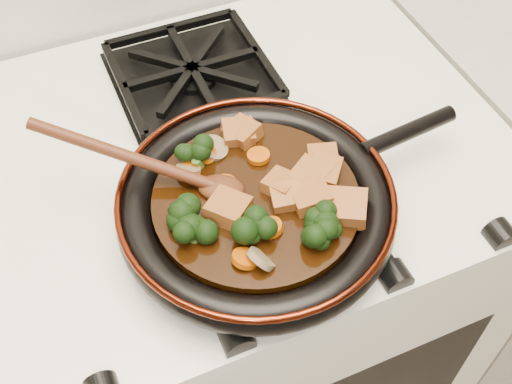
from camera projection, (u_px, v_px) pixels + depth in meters
name	position (u px, v px, depth m)	size (l,w,h in m)	color
stove	(236.00, 301.00, 1.24)	(0.76, 0.60, 0.90)	white
burner_grate_front	(268.00, 211.00, 0.80)	(0.23, 0.23, 0.03)	black
burner_grate_back	(193.00, 74.00, 0.96)	(0.23, 0.23, 0.03)	black
skillet	(258.00, 205.00, 0.77)	(0.46, 0.33, 0.05)	black
braising_sauce	(256.00, 203.00, 0.76)	(0.25, 0.25, 0.02)	black
tofu_cube_0	(287.00, 198.00, 0.75)	(0.04, 0.03, 0.02)	brown
tofu_cube_1	(238.00, 133.00, 0.81)	(0.04, 0.04, 0.02)	brown
tofu_cube_2	(346.00, 208.00, 0.73)	(0.04, 0.05, 0.02)	brown
tofu_cube_3	(311.00, 197.00, 0.74)	(0.04, 0.04, 0.02)	brown
tofu_cube_4	(323.00, 159.00, 0.78)	(0.04, 0.04, 0.02)	brown
tofu_cube_5	(281.00, 184.00, 0.76)	(0.04, 0.04, 0.02)	brown
tofu_cube_6	(310.00, 176.00, 0.76)	(0.04, 0.04, 0.02)	brown
tofu_cube_7	(324.00, 172.00, 0.77)	(0.04, 0.04, 0.02)	brown
tofu_cube_8	(243.00, 133.00, 0.81)	(0.04, 0.04, 0.02)	brown
tofu_cube_9	(228.00, 209.00, 0.74)	(0.03, 0.03, 0.02)	brown
tofu_cube_10	(228.00, 209.00, 0.73)	(0.04, 0.04, 0.02)	brown
broccoli_floret_0	(254.00, 233.00, 0.71)	(0.06, 0.06, 0.05)	black
broccoli_floret_1	(194.00, 233.00, 0.71)	(0.06, 0.06, 0.05)	black
broccoli_floret_2	(326.00, 226.00, 0.71)	(0.06, 0.06, 0.06)	black
broccoli_floret_3	(313.00, 237.00, 0.71)	(0.06, 0.06, 0.05)	black
broccoli_floret_4	(186.00, 218.00, 0.73)	(0.06, 0.06, 0.05)	black
broccoli_floret_5	(198.00, 160.00, 0.77)	(0.05, 0.05, 0.06)	black
carrot_coin_0	(207.00, 155.00, 0.79)	(0.03, 0.03, 0.01)	#AC4704
carrot_coin_1	(226.00, 183.00, 0.76)	(0.03, 0.03, 0.01)	#AC4704
carrot_coin_2	(245.00, 258.00, 0.70)	(0.03, 0.03, 0.01)	#AC4704
carrot_coin_3	(271.00, 228.00, 0.72)	(0.03, 0.03, 0.01)	#AC4704
carrot_coin_4	(190.00, 172.00, 0.77)	(0.03, 0.03, 0.01)	#AC4704
carrot_coin_5	(258.00, 156.00, 0.79)	(0.03, 0.03, 0.01)	#AC4704
mushroom_slice_0	(322.00, 229.00, 0.72)	(0.03, 0.03, 0.01)	olive
mushroom_slice_1	(333.00, 202.00, 0.74)	(0.04, 0.04, 0.01)	olive
mushroom_slice_2	(188.00, 170.00, 0.77)	(0.03, 0.03, 0.01)	olive
mushroom_slice_3	(261.00, 259.00, 0.69)	(0.03, 0.03, 0.01)	olive
mushroom_slice_4	(214.00, 148.00, 0.79)	(0.04, 0.04, 0.01)	olive
wooden_spoon	(168.00, 170.00, 0.75)	(0.14, 0.11, 0.23)	#49200F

